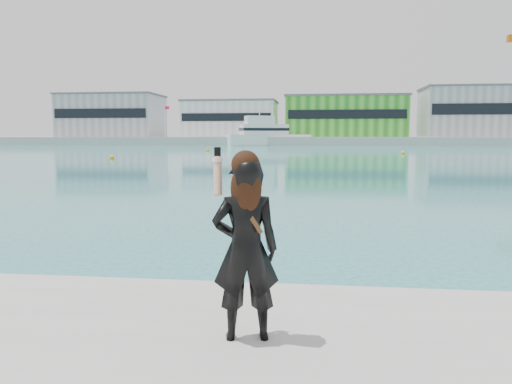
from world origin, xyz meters
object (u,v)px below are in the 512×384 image
buoy_far (208,151)px  woman (245,244)px  motor_yacht (266,135)px  buoy_near (403,154)px  buoy_extra (112,159)px

buoy_far → woman: bearing=-77.3°
buoy_far → woman: (16.23, -71.98, 1.59)m
motor_yacht → buoy_far: bearing=-119.5°
buoy_near → buoy_extra: size_ratio=1.00×
motor_yacht → buoy_near: 55.00m
woman → buoy_near: bearing=-112.2°
buoy_far → buoy_extra: bearing=-99.5°
buoy_near → woman: (-11.82, -63.37, 1.59)m
buoy_far → woman: size_ratio=0.32×
motor_yacht → woman: 113.79m
motor_yacht → woman: bearing=-107.0°
buoy_near → buoy_extra: (-32.43, -17.50, 0.00)m
motor_yacht → buoy_near: (23.10, -49.85, -2.55)m
buoy_near → woman: size_ratio=0.32×
buoy_far → buoy_extra: 26.47m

